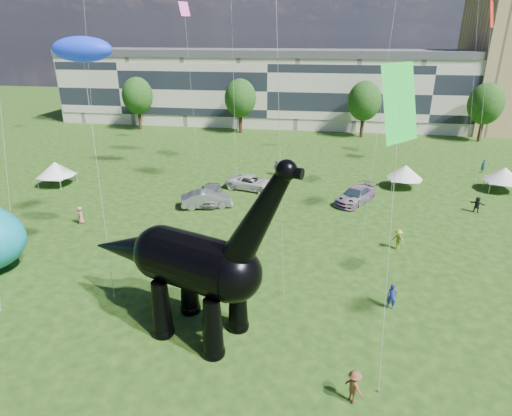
# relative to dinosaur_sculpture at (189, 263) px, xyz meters

# --- Properties ---
(ground) EXTENTS (220.00, 220.00, 0.00)m
(ground) POSITION_rel_dinosaur_sculpture_xyz_m (4.59, -1.51, -4.23)
(ground) COLOR #16330C
(ground) RESTS_ON ground
(terrace_row) EXTENTS (78.00, 11.00, 12.00)m
(terrace_row) POSITION_rel_dinosaur_sculpture_xyz_m (-3.41, 60.49, 1.77)
(terrace_row) COLOR beige
(terrace_row) RESTS_ON ground
(tree_far_left) EXTENTS (5.20, 5.20, 9.44)m
(tree_far_left) POSITION_rel_dinosaur_sculpture_xyz_m (-25.41, 51.49, 2.06)
(tree_far_left) COLOR #382314
(tree_far_left) RESTS_ON ground
(tree_mid_left) EXTENTS (5.20, 5.20, 9.44)m
(tree_mid_left) POSITION_rel_dinosaur_sculpture_xyz_m (-7.41, 51.49, 2.06)
(tree_mid_left) COLOR #382314
(tree_mid_left) RESTS_ON ground
(tree_mid_right) EXTENTS (5.20, 5.20, 9.44)m
(tree_mid_right) POSITION_rel_dinosaur_sculpture_xyz_m (12.59, 51.49, 2.06)
(tree_mid_right) COLOR #382314
(tree_mid_right) RESTS_ON ground
(tree_far_right) EXTENTS (5.20, 5.20, 9.44)m
(tree_far_right) POSITION_rel_dinosaur_sculpture_xyz_m (30.59, 51.49, 2.06)
(tree_far_right) COLOR #382314
(tree_far_right) RESTS_ON ground
(dinosaur_sculpture) EXTENTS (13.49, 6.53, 11.20)m
(dinosaur_sculpture) POSITION_rel_dinosaur_sculpture_xyz_m (0.00, 0.00, 0.00)
(dinosaur_sculpture) COLOR black
(dinosaur_sculpture) RESTS_ON ground
(car_silver) EXTENTS (2.42, 5.08, 1.68)m
(car_silver) POSITION_rel_dinosaur_sculpture_xyz_m (-4.22, 19.39, -3.39)
(car_silver) COLOR #B5B4B9
(car_silver) RESTS_ON ground
(car_grey) EXTENTS (5.20, 3.19, 1.62)m
(car_grey) POSITION_rel_dinosaur_sculpture_xyz_m (-4.14, 18.02, -3.42)
(car_grey) COLOR gray
(car_grey) RESTS_ON ground
(car_white) EXTENTS (5.89, 3.72, 1.52)m
(car_white) POSITION_rel_dinosaur_sculpture_xyz_m (-0.70, 23.80, -3.47)
(car_white) COLOR silver
(car_white) RESTS_ON ground
(car_dark) EXTENTS (4.72, 5.82, 1.58)m
(car_dark) POSITION_rel_dinosaur_sculpture_xyz_m (10.18, 21.53, -3.44)
(car_dark) COLOR #595960
(car_dark) RESTS_ON ground
(gazebo_near) EXTENTS (3.89, 3.89, 2.58)m
(gazebo_near) POSITION_rel_dinosaur_sculpture_xyz_m (15.61, 26.94, -2.42)
(gazebo_near) COLOR silver
(gazebo_near) RESTS_ON ground
(gazebo_far) EXTENTS (4.27, 4.27, 2.64)m
(gazebo_far) POSITION_rel_dinosaur_sculpture_xyz_m (25.78, 27.61, -2.37)
(gazebo_far) COLOR silver
(gazebo_far) RESTS_ON ground
(gazebo_left) EXTENTS (4.15, 4.15, 2.69)m
(gazebo_left) POSITION_rel_dinosaur_sculpture_xyz_m (-22.18, 21.57, -2.34)
(gazebo_left) COLOR white
(gazebo_left) RESTS_ON ground
(visitors) EXTENTS (40.77, 39.06, 1.77)m
(visitors) POSITION_rel_dinosaur_sculpture_xyz_m (6.78, 14.17, -3.39)
(visitors) COLOR #432C63
(visitors) RESTS_ON ground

